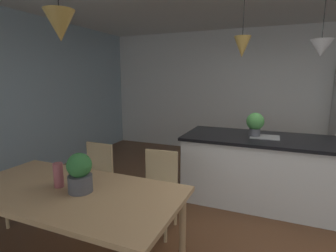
% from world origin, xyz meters
% --- Properties ---
extents(ground_plane, '(10.00, 8.40, 0.04)m').
position_xyz_m(ground_plane, '(0.00, 0.00, -0.02)').
color(ground_plane, brown).
extents(wall_back_kitchen, '(10.00, 0.12, 2.70)m').
position_xyz_m(wall_back_kitchen, '(0.00, 3.26, 1.35)').
color(wall_back_kitchen, silver).
rests_on(wall_back_kitchen, ground_plane).
extents(window_wall_left_glazing, '(0.06, 8.40, 2.70)m').
position_xyz_m(window_wall_left_glazing, '(-4.06, 0.00, 1.35)').
color(window_wall_left_glazing, '#9EB7C6').
rests_on(window_wall_left_glazing, ground_plane).
extents(dining_table, '(1.92, 0.95, 0.74)m').
position_xyz_m(dining_table, '(-1.82, -1.09, 0.67)').
color(dining_table, tan).
rests_on(dining_table, ground_plane).
extents(chair_far_right, '(0.43, 0.43, 0.87)m').
position_xyz_m(chair_far_right, '(-1.39, -0.25, 0.47)').
color(chair_far_right, tan).
rests_on(chair_far_right, ground_plane).
extents(chair_far_left, '(0.41, 0.41, 0.87)m').
position_xyz_m(chair_far_left, '(-2.25, -0.25, 0.47)').
color(chair_far_left, tan).
rests_on(chair_far_left, ground_plane).
extents(kitchen_island, '(2.29, 0.95, 0.91)m').
position_xyz_m(kitchen_island, '(-0.26, 0.88, 0.46)').
color(kitchen_island, silver).
rests_on(kitchen_island, ground_plane).
extents(pendant_over_table, '(0.22, 0.22, 0.78)m').
position_xyz_m(pendant_over_table, '(-1.68, -1.20, 2.03)').
color(pendant_over_table, black).
extents(pendant_over_island_main, '(0.22, 0.22, 0.77)m').
position_xyz_m(pendant_over_island_main, '(-0.70, 0.88, 2.06)').
color(pendant_over_island_main, black).
extents(pendant_over_island_aux, '(0.25, 0.25, 0.79)m').
position_xyz_m(pendant_over_island_aux, '(0.19, 0.88, 2.01)').
color(pendant_over_island_aux, black).
extents(potted_plant_on_island, '(0.23, 0.23, 0.32)m').
position_xyz_m(potted_plant_on_island, '(-0.48, 0.88, 1.08)').
color(potted_plant_on_island, '#4C4C51').
rests_on(potted_plant_on_island, kitchen_island).
extents(potted_plant_on_table, '(0.20, 0.20, 0.33)m').
position_xyz_m(potted_plant_on_table, '(-1.70, -1.08, 0.90)').
color(potted_plant_on_table, '#4C4C51').
rests_on(potted_plant_on_table, dining_table).
extents(vase_on_dining_table, '(0.08, 0.08, 0.21)m').
position_xyz_m(vase_on_dining_table, '(-1.94, -1.08, 0.84)').
color(vase_on_dining_table, '#994C51').
rests_on(vase_on_dining_table, dining_table).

